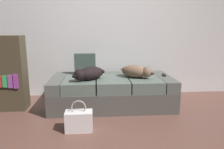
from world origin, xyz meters
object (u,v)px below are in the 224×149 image
tv_remote (164,75)px  dog_tan (137,71)px  bookshelf (6,73)px  couch (112,91)px  dog_dark (89,73)px  throw_pillow (85,64)px  handbag (79,121)px

tv_remote → dog_tan: bearing=-158.8°
dog_tan → bookshelf: bookshelf is taller
dog_tan → tv_remote: dog_tan is taller
couch → dog_dark: dog_dark is taller
throw_pillow → handbag: throw_pillow is taller
couch → tv_remote: bearing=2.1°
bookshelf → throw_pillow: bearing=14.0°
dog_tan → handbag: bearing=-137.2°
dog_tan → tv_remote: bearing=12.2°
dog_dark → handbag: size_ratio=1.34×
couch → bookshelf: size_ratio=1.69×
dog_dark → dog_tan: bearing=8.4°
tv_remote → handbag: (-1.29, -0.87, -0.35)m
dog_tan → throw_pillow: (-0.79, 0.33, 0.07)m
throw_pillow → bookshelf: bearing=-166.0°
couch → handbag: couch is taller
handbag → bookshelf: size_ratio=0.34×
dog_tan → handbag: size_ratio=1.37×
couch → bookshelf: bookshelf is taller
dog_dark → throw_pillow: throw_pillow is taller
throw_pillow → bookshelf: (-1.15, -0.29, -0.08)m
couch → dog_tan: 0.50m
tv_remote → bookshelf: (-2.41, -0.06, 0.08)m
dog_tan → handbag: 1.21m
tv_remote → bookshelf: 2.41m
tv_remote → handbag: 1.60m
couch → dog_dark: bearing=-153.0°
throw_pillow → handbag: 1.21m
dog_dark → throw_pillow: size_ratio=1.49×
dog_tan → bookshelf: (-1.95, 0.04, -0.01)m
handbag → dog_tan: bearing=42.8°
throw_pillow → bookshelf: size_ratio=0.31×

